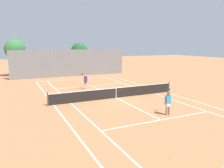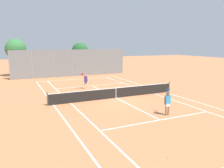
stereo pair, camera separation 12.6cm
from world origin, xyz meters
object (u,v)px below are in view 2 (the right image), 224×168
Objects in this scene: tennis_net at (116,92)px; player_near_side at (168,102)px; loose_tennis_ball_2 at (88,108)px; loose_tennis_ball_4 at (183,100)px; player_far_left at (86,80)px; tree_behind_right at (80,52)px; loose_tennis_ball_3 at (110,111)px; tree_behind_left at (16,50)px; loose_tennis_ball_1 at (98,85)px; loose_tennis_ball_0 at (169,157)px.

tennis_net is 6.76× the size of player_near_side.
loose_tennis_ball_2 is 8.24m from loose_tennis_ball_4.
player_far_left is 0.35× the size of tree_behind_right.
loose_tennis_ball_4 is (3.78, 2.54, -0.89)m from player_near_side.
loose_tennis_ball_3 is at bearing -178.95° from loose_tennis_ball_4.
loose_tennis_ball_4 is 0.01× the size of tree_behind_right.
tree_behind_left is (-7.49, 18.27, 3.41)m from tennis_net.
player_far_left reaches higher than loose_tennis_ball_3.
tree_behind_left is (-8.29, 11.82, 3.88)m from loose_tennis_ball_1.
tree_behind_left reaches higher than loose_tennis_ball_4.
tree_behind_right is at bearing 82.44° from tennis_net.
tennis_net is at bearing 57.52° from loose_tennis_ball_3.
player_far_left is (-1.17, 5.03, 0.42)m from tennis_net.
tennis_net is at bearing -97.56° from tree_behind_right.
tree_behind_left is at bearing -176.64° from tree_behind_right.
player_near_side is 5.91m from loose_tennis_ball_0.
player_far_left is 26.88× the size of loose_tennis_ball_4.
loose_tennis_ball_1 is at bearing -97.83° from tree_behind_right.
loose_tennis_ball_3 is 1.00× the size of loose_tennis_ball_4.
player_near_side and player_far_left have the same top height.
tree_behind_left is at bearing 101.60° from loose_tennis_ball_2.
loose_tennis_ball_1 and loose_tennis_ball_3 have the same top height.
loose_tennis_ball_2 is at bearing -116.12° from loose_tennis_ball_1.
loose_tennis_ball_2 is (-2.17, -7.00, -0.89)m from player_far_left.
player_near_side is at bearing -37.15° from loose_tennis_ball_3.
player_near_side reaches higher than loose_tennis_ball_4.
loose_tennis_ball_3 is (0.44, 7.00, 0.00)m from loose_tennis_ball_0.
loose_tennis_ball_0 is 17.17m from loose_tennis_ball_1.
player_near_side is 0.32× the size of tree_behind_left.
loose_tennis_ball_4 is at bearing -8.93° from loose_tennis_ball_2.
loose_tennis_ball_1 is at bearing -54.97° from tree_behind_left.
loose_tennis_ball_1 is 0.01× the size of tree_behind_right.
tree_behind_left reaches higher than loose_tennis_ball_3.
tennis_net is 181.82× the size of loose_tennis_ball_4.
loose_tennis_ball_1 is 13.00m from tree_behind_right.
loose_tennis_ball_3 is at bearing -96.67° from player_far_left.
player_near_side is 25.70m from tree_behind_left.
tennis_net is 181.82× the size of loose_tennis_ball_1.
tree_behind_left is (-8.52, 24.06, 2.99)m from player_near_side.
tree_behind_right is at bearing 74.35° from loose_tennis_ball_2.
loose_tennis_ball_1 is at bearing 35.94° from player_far_left.
loose_tennis_ball_0 is 0.01× the size of tree_behind_left.
tree_behind_right reaches higher than loose_tennis_ball_3.
tree_behind_right reaches higher than loose_tennis_ball_2.
tennis_net is at bearing 100.13° from player_near_side.
loose_tennis_ball_0 is at bearing -99.89° from tree_behind_right.
player_far_left reaches higher than loose_tennis_ball_2.
tennis_net reaches higher than loose_tennis_ball_2.
loose_tennis_ball_1 is at bearing 82.96° from tennis_net.
loose_tennis_ball_3 is 0.01× the size of tree_behind_left.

